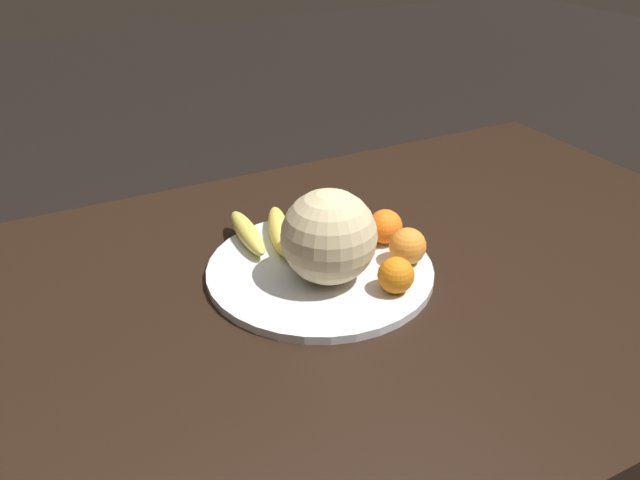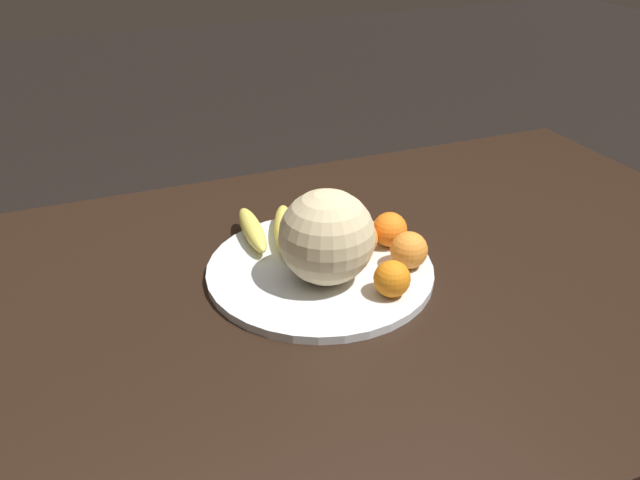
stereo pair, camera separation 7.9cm
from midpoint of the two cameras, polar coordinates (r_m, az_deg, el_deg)
The scene contains 8 objects.
kitchen_table at distance 1.10m, azimuth 2.48°, elevation -6.88°, with size 1.51×0.96×0.72m.
fruit_bowl at distance 1.04m, azimuth -2.18°, elevation -2.75°, with size 0.38×0.38×0.01m.
melon at distance 0.97m, azimuth -1.51°, elevation 0.23°, with size 0.15×0.15×0.15m.
banana_bunch at distance 1.11m, azimuth -4.20°, elevation 0.78°, with size 0.25×0.22×0.04m.
orange_front_left at distance 1.07m, azimuth 1.51°, elevation 0.31°, with size 0.06×0.06×0.06m.
orange_front_right at distance 1.04m, azimuth 5.87°, elevation -0.61°, with size 0.06×0.06×0.06m.
orange_mid_center at distance 0.97m, azimuth 4.62°, elevation -3.28°, with size 0.06×0.06×0.06m.
orange_back_left at distance 1.10m, azimuth 3.93°, elevation 1.19°, with size 0.06×0.06×0.06m.
Camera 1 is at (0.48, 0.75, 1.29)m, focal length 35.00 mm.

